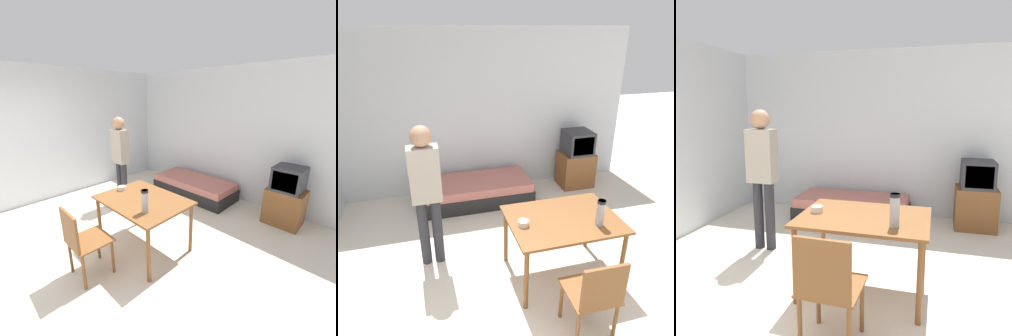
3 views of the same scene
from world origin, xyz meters
TOP-DOWN VIEW (x-y plane):
  - wall_back at (0.00, 3.38)m, footprint 5.44×0.06m
  - daybed at (-0.10, 2.86)m, footprint 1.78×0.82m
  - tv at (1.74, 2.99)m, footprint 0.58×0.47m
  - dining_table at (0.52, 0.89)m, footprint 1.22×0.90m
  - wooden_chair at (0.45, 0.01)m, footprint 0.46×0.46m
  - person_standing at (-0.90, 1.52)m, footprint 0.34×0.24m
  - thermos_flask at (0.83, 0.67)m, footprint 0.09×0.09m
  - mate_bowl at (0.05, 0.87)m, footprint 0.11×0.11m

SIDE VIEW (x-z plane):
  - daybed at x=-0.10m, z-range 0.00..0.38m
  - tv at x=1.74m, z-range -0.03..1.00m
  - wooden_chair at x=0.45m, z-range 0.07..0.99m
  - dining_table at x=0.52m, z-range 0.30..1.06m
  - mate_bowl at x=0.05m, z-range 0.77..0.83m
  - thermos_flask at x=0.83m, z-range 0.78..1.07m
  - person_standing at x=-0.90m, z-range 0.16..1.91m
  - wall_back at x=0.00m, z-range 0.00..2.70m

